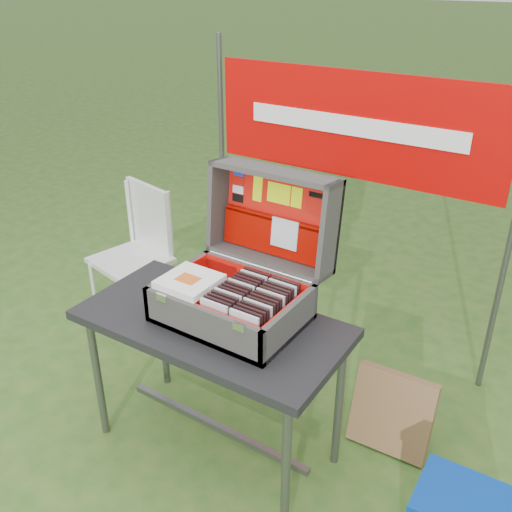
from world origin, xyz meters
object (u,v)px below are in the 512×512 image
Objects in this scene: suitcase at (239,254)px; chair at (131,262)px; table at (214,386)px; cardboard_box at (392,412)px.

chair is at bearing 158.32° from suitcase.
suitcase reaches higher than chair.
suitcase reaches higher than table.
chair reaches higher than table.
suitcase is at bearing -152.75° from cardboard_box.
suitcase is 1.06m from cardboard_box.
chair is 1.75m from cardboard_box.
suitcase is 0.67× the size of chair.
suitcase is 1.33m from chair.
table reaches higher than cardboard_box.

